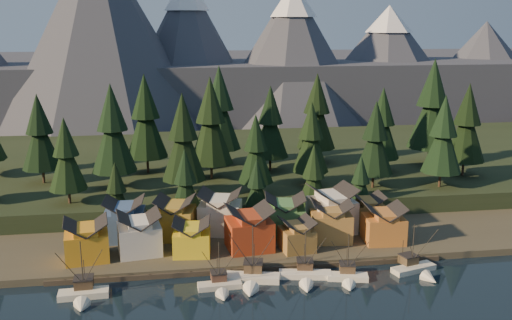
{
  "coord_description": "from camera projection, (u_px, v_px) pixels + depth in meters",
  "views": [
    {
      "loc": [
        -15.13,
        -90.22,
        48.81
      ],
      "look_at": [
        3.3,
        30.0,
        19.56
      ],
      "focal_mm": 40.0,
      "sensor_mm": 36.0,
      "label": 1
    }
  ],
  "objects": [
    {
      "name": "house_front_0",
      "position": [
        87.0,
        239.0,
        116.28
      ],
      "size": [
        9.56,
        9.15,
        8.55
      ],
      "rotation": [
        0.0,
        0.0,
        0.13
      ],
      "color": "orange",
      "rests_on": "shore_strip"
    },
    {
      "name": "dock",
      "position": [
        250.0,
        267.0,
        116.08
      ],
      "size": [
        80.0,
        4.0,
        1.0
      ],
      "primitive_type": "cube",
      "color": "#433B30",
      "rests_on": "ground"
    },
    {
      "name": "house_front_2",
      "position": [
        192.0,
        236.0,
        119.32
      ],
      "size": [
        8.31,
        8.36,
        7.42
      ],
      "rotation": [
        0.0,
        0.0,
        -0.1
      ],
      "color": "gold",
      "rests_on": "shore_strip"
    },
    {
      "name": "house_back_2",
      "position": [
        220.0,
        211.0,
        131.44
      ],
      "size": [
        11.11,
        10.55,
        9.93
      ],
      "rotation": [
        0.0,
        0.0,
        -0.24
      ],
      "color": "silver",
      "rests_on": "shore_strip"
    },
    {
      "name": "boat_6",
      "position": [
        417.0,
        264.0,
        113.78
      ],
      "size": [
        9.95,
        10.39,
        10.91
      ],
      "rotation": [
        0.0,
        0.0,
        0.28
      ],
      "color": "beige",
      "rests_on": "ground"
    },
    {
      "name": "tree_shore_4",
      "position": [
        360.0,
        184.0,
        140.99
      ],
      "size": [
        6.76,
        6.76,
        15.74
      ],
      "color": "#332319",
      "rests_on": "shore_strip"
    },
    {
      "name": "tree_shore_3",
      "position": [
        313.0,
        179.0,
        138.8
      ],
      "size": [
        8.19,
        8.19,
        19.09
      ],
      "color": "#332319",
      "rests_on": "shore_strip"
    },
    {
      "name": "house_front_4",
      "position": [
        297.0,
        234.0,
        121.46
      ],
      "size": [
        7.57,
        8.02,
        6.83
      ],
      "rotation": [
        0.0,
        0.0,
        0.14
      ],
      "color": "olive",
      "rests_on": "shore_strip"
    },
    {
      "name": "house_back_1",
      "position": [
        175.0,
        217.0,
        128.03
      ],
      "size": [
        10.01,
        10.09,
        9.45
      ],
      "rotation": [
        0.0,
        0.0,
        -0.21
      ],
      "color": "#A4802A",
      "rests_on": "shore_strip"
    },
    {
      "name": "house_back_5",
      "position": [
        368.0,
        210.0,
        135.22
      ],
      "size": [
        7.42,
        7.5,
        8.03
      ],
      "rotation": [
        0.0,
        0.0,
        -0.04
      ],
      "color": "olive",
      "rests_on": "shore_strip"
    },
    {
      "name": "hillside",
      "position": [
        218.0,
        167.0,
        186.14
      ],
      "size": [
        420.0,
        100.0,
        6.0
      ],
      "primitive_type": "cube",
      "color": "black",
      "rests_on": "ground"
    },
    {
      "name": "tree_hill_4",
      "position": [
        146.0,
        119.0,
        164.08
      ],
      "size": [
        12.43,
        12.43,
        28.96
      ],
      "color": "#332319",
      "rests_on": "hillside"
    },
    {
      "name": "tree_hill_15",
      "position": [
        220.0,
        111.0,
        173.84
      ],
      "size": [
        13.13,
        13.13,
        30.59
      ],
      "color": "#332319",
      "rests_on": "hillside"
    },
    {
      "name": "tree_shore_0",
      "position": [
        116.0,
        193.0,
        132.21
      ],
      "size": [
        7.07,
        7.07,
        16.48
      ],
      "color": "#332319",
      "rests_on": "shore_strip"
    },
    {
      "name": "boat_0",
      "position": [
        82.0,
        287.0,
        102.89
      ],
      "size": [
        9.34,
        10.1,
        11.78
      ],
      "rotation": [
        0.0,
        0.0,
        0.05
      ],
      "color": "silver",
      "rests_on": "ground"
    },
    {
      "name": "ground",
      "position": [
        263.0,
        308.0,
        100.34
      ],
      "size": [
        500.0,
        500.0,
        0.0
      ],
      "primitive_type": "plane",
      "color": "black",
      "rests_on": "ground"
    },
    {
      "name": "mountain_ridge",
      "position": [
        189.0,
        68.0,
        298.91
      ],
      "size": [
        560.0,
        190.0,
        90.0
      ],
      "color": "#4A4E5F",
      "rests_on": "ground"
    },
    {
      "name": "tree_hill_12",
      "position": [
        382.0,
        126.0,
        165.95
      ],
      "size": [
        10.73,
        10.73,
        25.0
      ],
      "color": "#332319",
      "rests_on": "hillside"
    },
    {
      "name": "house_front_3",
      "position": [
        249.0,
        227.0,
        121.7
      ],
      "size": [
        10.21,
        9.83,
        9.45
      ],
      "rotation": [
        0.0,
        0.0,
        0.11
      ],
      "color": "#A03518",
      "rests_on": "shore_strip"
    },
    {
      "name": "boat_5",
      "position": [
        348.0,
        271.0,
        110.16
      ],
      "size": [
        8.48,
        9.01,
        10.38
      ],
      "rotation": [
        0.0,
        0.0,
        -0.22
      ],
      "color": "white",
      "rests_on": "ground"
    },
    {
      "name": "tree_hill_6",
      "position": [
        211.0,
        124.0,
        157.13
      ],
      "size": [
        12.4,
        12.4,
        28.89
      ],
      "color": "#332319",
      "rests_on": "hillside"
    },
    {
      "name": "house_back_4",
      "position": [
        332.0,
        208.0,
        132.18
      ],
      "size": [
        10.89,
        10.55,
        10.68
      ],
      "rotation": [
        0.0,
        0.0,
        0.12
      ],
      "color": "silver",
      "rests_on": "shore_strip"
    },
    {
      "name": "tree_shore_2",
      "position": [
        257.0,
        188.0,
        137.13
      ],
      "size": [
        6.88,
        6.88,
        16.03
      ],
      "color": "#332319",
      "rests_on": "shore_strip"
    },
    {
      "name": "tree_hill_17",
      "position": [
        467.0,
        126.0,
        161.3
      ],
      "size": [
        11.43,
        11.43,
        26.62
      ],
      "color": "#332319",
      "rests_on": "hillside"
    },
    {
      "name": "house_front_5",
      "position": [
        331.0,
        220.0,
        126.55
      ],
      "size": [
        9.4,
        8.7,
        9.07
      ],
      "rotation": [
        0.0,
        0.0,
        -0.1
      ],
      "color": "olive",
      "rests_on": "shore_strip"
    },
    {
      "name": "house_back_3",
      "position": [
        285.0,
        214.0,
        130.47
      ],
      "size": [
        9.97,
        9.12,
        9.15
      ],
      "rotation": [
        0.0,
        0.0,
        -0.13
      ],
      "color": "#447B42",
      "rests_on": "shore_strip"
    },
    {
      "name": "tree_hill_1",
      "position": [
        40.0,
        135.0,
        153.77
      ],
      "size": [
        10.6,
        10.6,
        24.69
      ],
      "color": "#332319",
      "rests_on": "hillside"
    },
    {
      "name": "house_back_0",
      "position": [
        125.0,
        218.0,
        127.1
      ],
      "size": [
        9.07,
        8.74,
        9.47
      ],
      "rotation": [
        0.0,
        0.0,
        -0.05
      ],
      "color": "#385486",
      "rests_on": "shore_strip"
    },
    {
      "name": "boat_2",
      "position": [
        220.0,
        281.0,
        106.54
      ],
      "size": [
        8.61,
        9.31,
        10.08
      ],
      "rotation": [
        0.0,
        0.0,
        0.05
      ],
      "color": "beige",
      "rests_on": "ground"
    },
    {
      "name": "house_front_6",
      "position": [
        384.0,
        222.0,
        125.86
      ],
      "size": [
        8.94,
        8.51,
        8.47
      ],
      "rotation": [
        0.0,
        0.0,
        -0.06
      ],
      "color": "#B56D2E",
      "rests_on": "shore_strip"
    },
    {
      "name": "boat_3",
      "position": [
        252.0,
        272.0,
        109.17
      ],
      "size": [
        11.19,
        11.76,
        12.38
      ],
      "rotation": [
        0.0,
        0.0,
        -0.22
      ],
      "color": "white",
      "rests_on": "ground"
    },
    {
      "name": "tree_hill_8",
      "position": [
        270.0,
        125.0,
        166.96
      ],
      "size": [
        10.88,
        10.88,
        25.35
      ],
      "color": "#332319",
      "rests_on": "hillside"
    },
    {
      "name": "tree_hill_9",
      "position": [
        311.0,
        140.0,
        152.11
      ],
      "size": [
        9.85,
        9.85,
        22.93
      ],
      "color": "#332319",
      "rests_on": "hillside"
    },
    {
      "name": "tree_hill_14",
      "position": [
        432.0,
        107.0,
        173.39
      ],
      "size": [
        14.01,
        14.01,
        32.65
      ],
      "color": "#332319",
      "rests_on": "hillside"
    },
    {
      "name": "tree_hill_11",
      "position": [
        375.0,
        141.0,
        149.59
      ],
      "size": [
        10.06,
        10.06,
        23.44
      ],
      "color": "#332319",
      "rests_on": "hillside"
    },
    {
      "name": "tree_hill_13",
      "position": [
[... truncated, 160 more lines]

